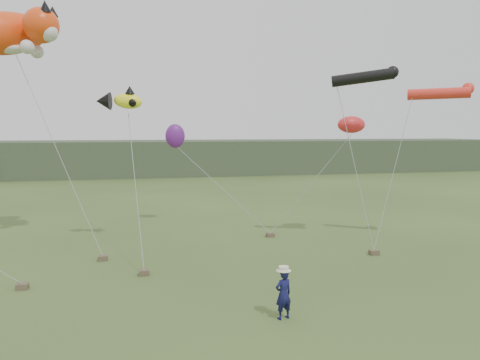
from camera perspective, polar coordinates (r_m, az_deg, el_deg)
name	(u,v)px	position (r m, az deg, el deg)	size (l,w,h in m)	color
ground	(238,311)	(14.24, -0.31, -15.64)	(120.00, 120.00, 0.00)	#385123
headland	(130,158)	(57.69, -13.26, 2.59)	(90.00, 13.00, 4.00)	#2D3D28
festival_attendant	(283,294)	(13.49, 5.31, -13.70)	(0.52, 0.34, 1.42)	#111343
sandbag_anchors	(195,259)	(19.29, -5.52, -9.51)	(13.97, 5.81, 0.19)	brown
cat_kite	(12,32)	(24.03, -26.03, 15.87)	(5.51, 4.11, 2.67)	#F04210
fish_kite	(119,101)	(21.53, -14.54, 9.35)	(2.13, 1.41, 1.06)	#FEFD23
tube_kites	(406,85)	(22.59, 19.53, 10.92)	(6.38, 2.16, 1.43)	black
misc_kites	(254,131)	(24.36, 1.76, 6.01)	(9.28, 5.75, 1.65)	red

